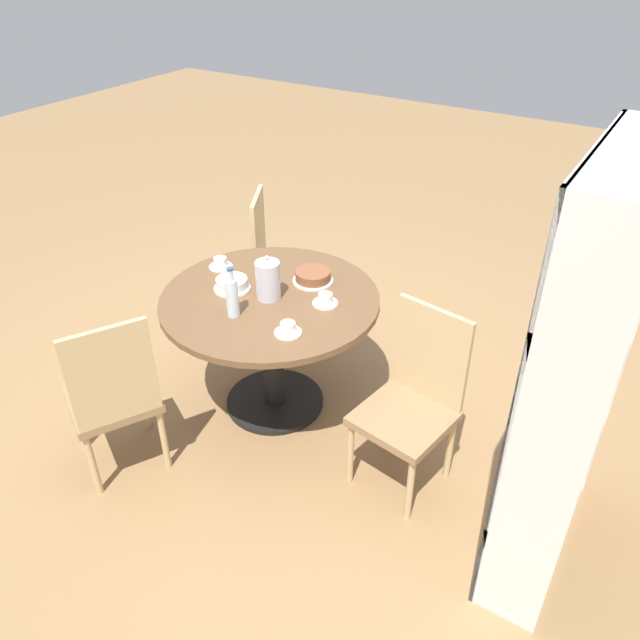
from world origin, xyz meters
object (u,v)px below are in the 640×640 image
cup_a (288,329)px  cup_c (325,300)px  bookshelf (569,385)px  cake_main (313,277)px  cake_second (232,284)px  chair_c (413,399)px  chair_a (279,261)px  coffee_pot (268,279)px  chair_b (113,395)px  water_bottle (232,296)px  cup_b (221,263)px

cup_a → cup_c: size_ratio=1.00×
bookshelf → cake_main: bearing=74.2°
bookshelf → cake_second: (-0.11, -1.79, -0.14)m
cup_a → cup_c: (-0.33, 0.01, 0.00)m
chair_c → bookshelf: size_ratio=0.51×
chair_a → coffee_pot: (0.77, 0.49, 0.37)m
chair_a → cup_c: bearing=-158.7°
bookshelf → cake_main: 1.52m
chair_b → cake_second: size_ratio=4.72×
bookshelf → cup_a: size_ratio=13.66×
coffee_pot → cake_main: 0.30m
chair_a → chair_c: same height
water_bottle → cup_a: bearing=92.0°
chair_a → cup_b: (0.64, 0.05, 0.28)m
chair_b → cup_c: size_ratio=6.98×
cake_main → cup_b: (0.14, -0.54, -0.01)m
chair_b → cake_main: (-1.09, 0.48, 0.29)m
chair_b → cup_b: bearing=-147.4°
bookshelf → cup_b: (-0.27, -2.01, -0.15)m
chair_c → water_bottle: (0.17, -0.95, 0.37)m
chair_b → water_bottle: water_bottle is taller
cake_main → cup_c: size_ratio=1.66×
chair_a → cup_c: chair_a is taller
cake_main → cake_second: cake_main is taller
chair_c → coffee_pot: 0.98m
cake_main → cup_c: (0.17, 0.18, -0.01)m
chair_c → bookshelf: (0.08, 0.67, 0.43)m
chair_a → chair_b: bearing=156.1°
chair_a → water_bottle: (1.01, 0.44, 0.37)m
cup_a → cup_c: same height
chair_a → coffee_pot: size_ratio=3.80×
cake_second → cup_a: 0.54m
coffee_pot → water_bottle: (0.24, -0.05, -0.00)m
chair_c → cake_second: size_ratio=4.72×
cake_main → cup_c: 0.25m
chair_a → cake_second: 0.90m
cake_main → chair_b: bearing=-23.7°
coffee_pot → cup_c: bearing=109.5°
cup_b → cup_c: bearing=88.1°
chair_c → cake_main: chair_c is taller
bookshelf → cake_main: bookshelf is taller
cake_second → coffee_pot: bearing=99.0°
cup_a → cup_b: bearing=-116.3°
chair_c → cup_b: size_ratio=6.98×
chair_b → cake_second: bearing=-162.1°
cup_a → bookshelf: bearing=93.7°
coffee_pot → cup_c: coffee_pot is taller
chair_a → cake_second: (0.80, 0.27, 0.29)m
chair_c → cup_c: bearing=173.7°
cake_second → cup_b: cake_second is taller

